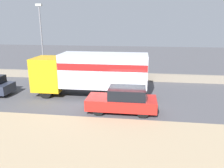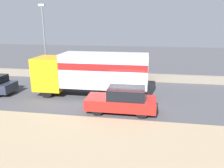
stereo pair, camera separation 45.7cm
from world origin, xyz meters
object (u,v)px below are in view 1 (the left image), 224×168
(box_truck, at_px, (92,71))
(pedestrian, at_px, (49,75))
(street_lamp, at_px, (42,38))
(car_hatchback, at_px, (123,100))

(box_truck, xyz_separation_m, pedestrian, (-4.90, 3.16, -1.18))
(street_lamp, bearing_deg, box_truck, -35.56)
(car_hatchback, relative_size, pedestrian, 2.83)
(car_hatchback, height_order, pedestrian, car_hatchback)
(pedestrian, bearing_deg, street_lamp, 132.46)
(car_hatchback, bearing_deg, pedestrian, -38.39)
(box_truck, height_order, car_hatchback, box_truck)
(street_lamp, distance_m, car_hatchback, 11.58)
(box_truck, bearing_deg, street_lamp, -35.56)
(car_hatchback, xyz_separation_m, pedestrian, (-7.63, 6.04, 0.01))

